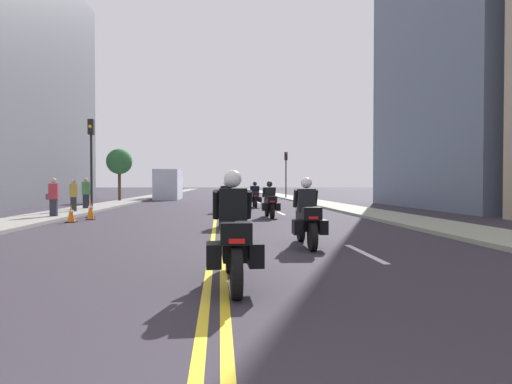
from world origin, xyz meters
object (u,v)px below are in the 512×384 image
traffic_cone_1 (90,210)px  pedestrian_1 (53,198)px  traffic_cone_0 (71,214)px  pedestrian_0 (86,193)px  parked_truck (169,186)px  motorcycle_3 (270,203)px  motorcycle_4 (226,199)px  pedestrian_2 (73,196)px  traffic_light_near (91,148)px  motorcycle_5 (255,197)px  traffic_cone_2 (91,210)px  motorcycle_0 (233,240)px  motorcycle_1 (307,219)px  traffic_light_far (286,166)px  street_tree_1 (119,162)px  motorcycle_2 (230,208)px

traffic_cone_1 → pedestrian_1: pedestrian_1 is taller
traffic_cone_0 → pedestrian_0: 7.75m
parked_truck → motorcycle_3: bearing=-72.9°
motorcycle_4 → pedestrian_2: (-7.56, -0.32, 0.20)m
pedestrian_0 → traffic_light_near: bearing=-119.2°
motorcycle_5 → pedestrian_1: (-9.12, -7.63, 0.24)m
traffic_cone_2 → motorcycle_4: bearing=36.0°
motorcycle_0 → motorcycle_3: (1.98, 11.87, -0.02)m
motorcycle_1 → traffic_light_far: size_ratio=0.48×
parked_truck → motorcycle_4: bearing=-74.7°
motorcycle_5 → motorcycle_0: bearing=-95.1°
street_tree_1 → parked_truck: bearing=60.4°
motorcycle_4 → motorcycle_3: bearing=-66.2°
traffic_light_near → pedestrian_0: bearing=116.2°
motorcycle_5 → parked_truck: parked_truck is taller
motorcycle_0 → street_tree_1: street_tree_1 is taller
motorcycle_1 → pedestrian_1: pedestrian_1 is taller
motorcycle_5 → traffic_cone_1: size_ratio=3.48×
traffic_cone_0 → traffic_light_far: size_ratio=0.15×
motorcycle_1 → traffic_light_far: 31.53m
traffic_cone_0 → traffic_cone_1: size_ratio=1.03×
pedestrian_2 → traffic_cone_2: bearing=101.0°
motorcycle_2 → traffic_light_far: size_ratio=0.46×
traffic_light_near → pedestrian_1: size_ratio=2.82×
traffic_cone_0 → traffic_light_near: bearing=99.7°
motorcycle_2 → pedestrian_0: 12.45m
motorcycle_0 → pedestrian_2: 16.99m
traffic_light_near → traffic_cone_2: bearing=-73.8°
traffic_cone_2 → motorcycle_5: bearing=47.5°
traffic_cone_2 → pedestrian_2: 4.26m
motorcycle_0 → motorcycle_4: (0.15, 15.61, 0.01)m
parked_truck → pedestrian_1: bearing=-95.2°
pedestrian_1 → street_tree_1: (-1.24, 16.77, 2.39)m
motorcycle_2 → pedestrian_2: bearing=135.8°
motorcycle_1 → traffic_cone_0: motorcycle_1 is taller
motorcycle_5 → motorcycle_2: bearing=-98.5°
traffic_cone_1 → street_tree_1: (-2.53, 16.10, 2.95)m
pedestrian_1 → traffic_cone_0: bearing=121.3°
motorcycle_0 → street_tree_1: 30.13m
motorcycle_1 → traffic_cone_1: (-7.67, 9.18, -0.32)m
traffic_light_near → pedestrian_2: (-0.56, -1.04, -2.45)m
motorcycle_4 → traffic_cone_1: 6.65m
motorcycle_2 → pedestrian_1: pedestrian_1 is taller
motorcycle_1 → motorcycle_4: size_ratio=0.95×
street_tree_1 → pedestrian_1: bearing=-85.8°
motorcycle_0 → pedestrian_0: (-7.62, 17.88, 0.28)m
traffic_cone_1 → pedestrian_0: bearing=109.1°
motorcycle_0 → traffic_cone_1: size_ratio=3.54×
traffic_cone_1 → pedestrian_0: pedestrian_0 is taller
traffic_cone_2 → traffic_light_near: size_ratio=0.17×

